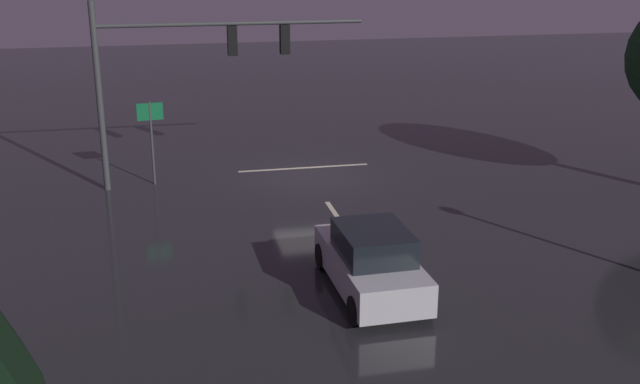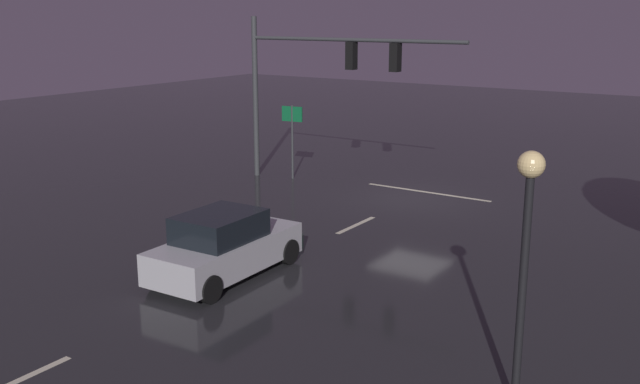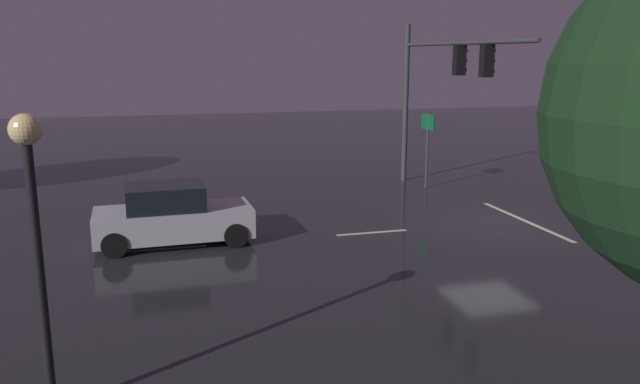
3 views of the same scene
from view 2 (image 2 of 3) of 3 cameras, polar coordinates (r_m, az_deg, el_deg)
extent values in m
plane|color=#232326|center=(26.38, 7.32, -0.55)|extent=(80.00, 80.00, 0.00)
cylinder|color=#383A3D|center=(29.63, -5.10, 7.41)|extent=(0.22, 0.22, 6.42)
cylinder|color=#383A3D|center=(26.86, 2.50, 11.88)|extent=(9.04, 0.14, 0.14)
cube|color=black|center=(26.89, 2.49, 10.66)|extent=(0.32, 0.36, 1.00)
sphere|color=red|center=(27.04, 2.71, 11.36)|extent=(0.20, 0.20, 0.20)
sphere|color=black|center=(27.05, 2.70, 10.68)|extent=(0.20, 0.20, 0.20)
sphere|color=black|center=(27.07, 2.69, 10.00)|extent=(0.20, 0.20, 0.20)
cube|color=black|center=(26.00, 5.95, 10.49)|extent=(0.32, 0.36, 1.00)
sphere|color=red|center=(26.15, 6.17, 11.21)|extent=(0.20, 0.20, 0.20)
sphere|color=black|center=(26.17, 6.15, 10.51)|extent=(0.20, 0.20, 0.20)
sphere|color=black|center=(26.19, 6.13, 9.81)|extent=(0.20, 0.20, 0.20)
cube|color=beige|center=(22.98, 2.85, -2.61)|extent=(0.16, 2.20, 0.01)
cube|color=beige|center=(18.35, -6.90, -7.04)|extent=(0.16, 2.20, 0.01)
cube|color=beige|center=(14.75, -22.63, -13.52)|extent=(0.16, 2.20, 0.01)
cube|color=beige|center=(27.44, 8.45, -0.01)|extent=(5.00, 0.16, 0.01)
cube|color=#B7B7BC|center=(18.61, -7.44, -4.74)|extent=(1.91, 4.34, 0.80)
cube|color=black|center=(18.24, -7.91, -2.70)|extent=(1.65, 2.14, 0.68)
cylinder|color=black|center=(20.38, -6.38, -3.87)|extent=(0.24, 0.69, 0.68)
cylinder|color=black|center=(19.42, -2.48, -4.70)|extent=(0.24, 0.69, 0.68)
cylinder|color=black|center=(18.13, -12.71, -6.42)|extent=(0.24, 0.69, 0.68)
cylinder|color=black|center=(17.05, -8.66, -7.56)|extent=(0.24, 0.69, 0.68)
sphere|color=#F9EFC6|center=(20.56, -5.08, -2.72)|extent=(0.20, 0.20, 0.20)
sphere|color=#F9EFC6|center=(19.83, -2.09, -3.30)|extent=(0.20, 0.20, 0.20)
cylinder|color=black|center=(12.43, 15.60, -7.90)|extent=(0.14, 0.14, 4.05)
sphere|color=#F9D88C|center=(11.81, 16.29, 2.09)|extent=(0.44, 0.44, 0.44)
cylinder|color=#383A3D|center=(29.14, -2.19, 3.94)|extent=(0.09, 0.09, 2.98)
cube|color=#0F6033|center=(28.96, -2.21, 6.16)|extent=(0.90, 0.17, 0.60)
camera|label=1|loc=(16.90, -69.54, 10.72)|focal=42.84mm
camera|label=3|loc=(14.02, 57.97, 2.01)|focal=35.34mm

